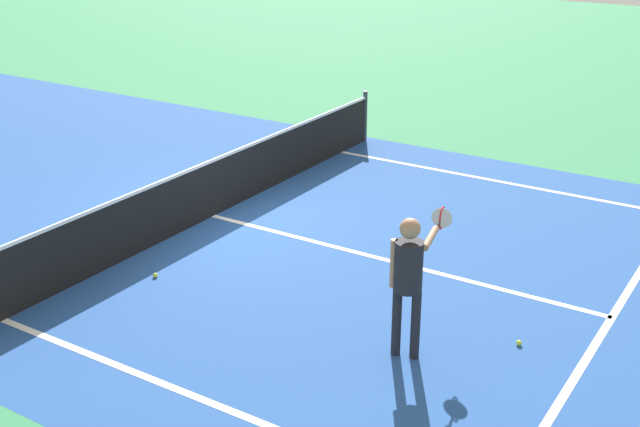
{
  "coord_description": "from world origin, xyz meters",
  "views": [
    {
      "loc": [
        -9.63,
        -8.15,
        5.03
      ],
      "look_at": [
        -1.09,
        -2.76,
        1.0
      ],
      "focal_mm": 46.2,
      "sensor_mm": 36.0,
      "label": 1
    }
  ],
  "objects_px": {
    "tennis_ball_near_net": "(155,275)",
    "net": "(212,188)",
    "player_near": "(409,271)",
    "tennis_ball_mid_court": "(519,343)"
  },
  "relations": [
    {
      "from": "tennis_ball_near_net",
      "to": "net",
      "type": "bearing_deg",
      "value": 19.34
    },
    {
      "from": "player_near",
      "to": "tennis_ball_mid_court",
      "type": "bearing_deg",
      "value": -49.54
    },
    {
      "from": "net",
      "to": "tennis_ball_near_net",
      "type": "relative_size",
      "value": 154.55
    },
    {
      "from": "net",
      "to": "tennis_ball_mid_court",
      "type": "bearing_deg",
      "value": -102.64
    },
    {
      "from": "player_near",
      "to": "net",
      "type": "bearing_deg",
      "value": 64.92
    },
    {
      "from": "player_near",
      "to": "tennis_ball_near_net",
      "type": "distance_m",
      "value": 3.97
    },
    {
      "from": "tennis_ball_mid_court",
      "to": "player_near",
      "type": "bearing_deg",
      "value": 130.46
    },
    {
      "from": "tennis_ball_near_net",
      "to": "player_near",
      "type": "bearing_deg",
      "value": -89.27
    },
    {
      "from": "tennis_ball_mid_court",
      "to": "tennis_ball_near_net",
      "type": "bearing_deg",
      "value": 100.88
    },
    {
      "from": "player_near",
      "to": "tennis_ball_mid_court",
      "type": "distance_m",
      "value": 1.71
    }
  ]
}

